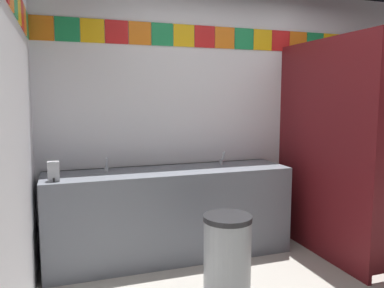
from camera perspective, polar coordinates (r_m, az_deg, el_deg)
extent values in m
cube|color=silver|center=(4.07, 5.92, 4.14)|extent=(3.90, 0.08, 2.60)
cube|color=orange|center=(3.70, -21.59, 15.80)|extent=(0.21, 0.01, 0.21)
cube|color=#1E8C4C|center=(3.70, -18.10, 15.94)|extent=(0.21, 0.01, 0.21)
cube|color=yellow|center=(3.71, -14.62, 16.03)|extent=(0.21, 0.01, 0.21)
cube|color=red|center=(3.73, -11.16, 16.06)|extent=(0.21, 0.01, 0.21)
cube|color=orange|center=(3.77, -7.77, 16.04)|extent=(0.21, 0.01, 0.21)
cube|color=#1E8C4C|center=(3.82, -4.44, 15.97)|extent=(0.21, 0.01, 0.21)
cube|color=yellow|center=(3.88, -1.22, 15.85)|extent=(0.21, 0.01, 0.21)
cube|color=red|center=(3.95, 1.90, 15.68)|extent=(0.21, 0.01, 0.21)
cube|color=orange|center=(4.03, 4.90, 15.49)|extent=(0.21, 0.01, 0.21)
cube|color=#1E8C4C|center=(4.12, 7.76, 15.26)|extent=(0.21, 0.01, 0.21)
cube|color=yellow|center=(4.22, 10.49, 15.01)|extent=(0.21, 0.01, 0.21)
cube|color=red|center=(4.33, 13.08, 14.74)|extent=(0.21, 0.01, 0.21)
cube|color=orange|center=(4.44, 15.54, 14.46)|extent=(0.21, 0.01, 0.21)
cube|color=#1E8C4C|center=(4.57, 17.86, 14.17)|extent=(0.21, 0.01, 0.21)
cube|color=yellow|center=(4.70, 20.04, 13.87)|extent=(0.21, 0.01, 0.21)
cube|color=red|center=(4.83, 22.11, 13.58)|extent=(0.21, 0.01, 0.21)
cube|color=orange|center=(4.98, 24.05, 13.28)|extent=(0.21, 0.01, 0.21)
cube|color=#1E8C4C|center=(5.12, 25.87, 12.99)|extent=(0.21, 0.01, 0.21)
cube|color=silver|center=(2.14, -26.52, 0.93)|extent=(0.08, 3.10, 2.60)
cube|color=yellow|center=(2.95, -24.39, 18.06)|extent=(0.01, 0.21, 0.21)
cube|color=red|center=(3.17, -24.00, 17.27)|extent=(0.01, 0.21, 0.21)
cube|color=orange|center=(3.39, -23.65, 16.58)|extent=(0.01, 0.21, 0.21)
cube|color=#1E8C4C|center=(3.60, -23.36, 15.97)|extent=(0.01, 0.21, 0.21)
cube|color=slate|center=(3.66, -3.28, -10.27)|extent=(2.26, 0.57, 0.83)
cube|color=slate|center=(3.82, -4.41, -3.72)|extent=(2.26, 0.03, 0.08)
cylinder|color=silver|center=(3.44, -12.34, -5.34)|extent=(0.34, 0.34, 0.10)
cylinder|color=silver|center=(3.73, 5.22, -4.24)|extent=(0.34, 0.34, 0.10)
cylinder|color=silver|center=(3.56, -12.63, -3.61)|extent=(0.04, 0.04, 0.05)
cylinder|color=silver|center=(3.50, -12.57, -2.63)|extent=(0.02, 0.06, 0.09)
cylinder|color=silver|center=(3.84, 4.38, -2.69)|extent=(0.04, 0.04, 0.05)
cylinder|color=silver|center=(3.79, 4.69, -1.76)|extent=(0.02, 0.06, 0.09)
cube|color=#B7BABF|center=(3.26, -19.93, -3.85)|extent=(0.09, 0.07, 0.16)
cylinder|color=black|center=(3.23, -19.90, -5.04)|extent=(0.02, 0.02, 0.03)
cube|color=maroon|center=(3.78, 18.59, -0.76)|extent=(0.04, 1.37, 2.03)
cylinder|color=silver|center=(3.28, 25.98, -0.44)|extent=(0.02, 0.02, 0.10)
cylinder|color=white|center=(4.42, 21.28, -10.65)|extent=(0.38, 0.38, 0.40)
torus|color=white|center=(4.36, 21.40, -7.95)|extent=(0.39, 0.39, 0.05)
cube|color=white|center=(4.48, 19.76, -5.44)|extent=(0.34, 0.17, 0.34)
cylinder|color=#999EA3|center=(3.07, 5.28, -16.39)|extent=(0.36, 0.36, 0.57)
cylinder|color=#262628|center=(2.96, 5.35, -10.94)|extent=(0.37, 0.37, 0.04)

